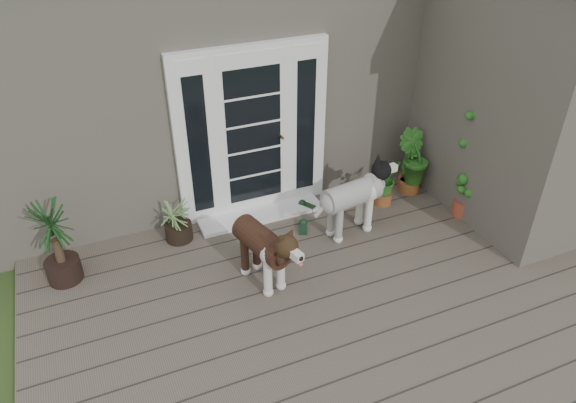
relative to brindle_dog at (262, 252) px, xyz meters
name	(u,v)px	position (x,y,z in m)	size (l,w,h in m)	color
deck	(349,319)	(0.62, -0.83, -0.45)	(6.20, 4.60, 0.12)	#6B5B4C
house_main	(217,52)	(0.62, 3.42, 1.04)	(7.40, 4.00, 3.10)	#665E54
house_wing	(527,99)	(3.52, 0.27, 1.04)	(1.60, 2.40, 3.10)	#665E54
door_unit	(253,133)	(0.42, 1.37, 0.68)	(1.90, 0.14, 2.15)	white
door_step	(261,214)	(0.42, 1.17, -0.37)	(1.60, 0.40, 0.05)	white
brindle_dog	(262,252)	(0.00, 0.00, 0.00)	(0.40, 0.94, 0.78)	#3F2317
white_dog	(351,205)	(1.29, 0.42, 0.01)	(0.41, 0.96, 0.80)	silver
spider_plant	(177,219)	(-0.66, 1.10, -0.10)	(0.54, 0.54, 0.58)	#849D61
yucca	(56,242)	(-1.97, 0.87, 0.11)	(0.70, 0.70, 1.01)	black
herb_a	(384,187)	(1.99, 0.82, -0.14)	(0.39, 0.39, 0.50)	#195217
herb_b	(411,170)	(2.48, 0.92, -0.05)	(0.45, 0.45, 0.68)	#255117
herb_c	(410,172)	(2.54, 1.01, -0.15)	(0.31, 0.31, 0.48)	#235E1A
sapling	(473,163)	(2.81, 0.18, 0.36)	(0.44, 0.44, 1.50)	#1C5B1A
clog_left	(307,206)	(1.03, 1.09, -0.35)	(0.12, 0.26, 0.08)	black
clog_right	(303,227)	(0.79, 0.68, -0.35)	(0.12, 0.27, 0.08)	black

